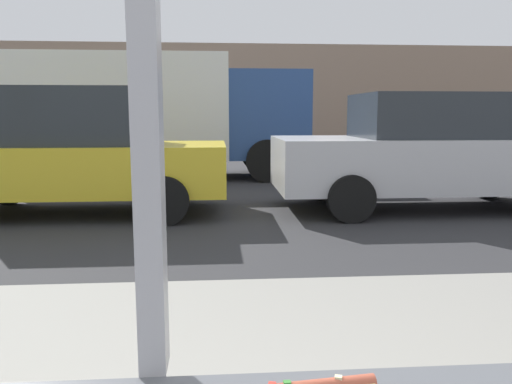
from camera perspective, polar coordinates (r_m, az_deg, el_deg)
The scene contains 6 objects.
ground_plane at distance 8.97m, azimuth -5.21°, elevation -0.51°, with size 60.00×60.00×0.00m, color #2D2D30.
sidewalk_strip at distance 2.81m, azimuth -6.84°, elevation -20.30°, with size 16.00×2.80×0.15m, color gray.
building_facade_far at distance 20.55m, azimuth -4.91°, elevation 10.38°, with size 28.00×1.20×4.08m, color gray.
parked_car_yellow at distance 7.72m, azimuth -19.50°, elevation 4.21°, with size 4.21×1.89×1.79m.
parked_car_silver at distance 8.14m, azimuth 19.13°, elevation 4.33°, with size 4.65×1.96×1.73m.
box_truck at distance 11.78m, azimuth -10.93°, elevation 8.88°, with size 6.47×2.44×2.68m.
Camera 1 is at (0.12, -0.85, 1.43)m, focal length 35.89 mm.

